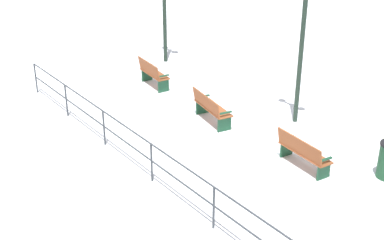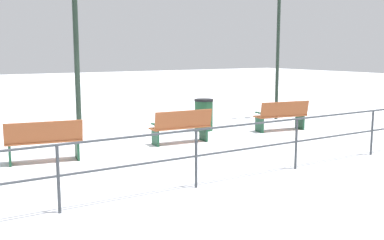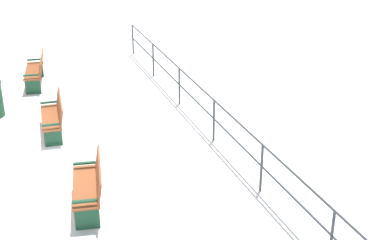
{
  "view_description": "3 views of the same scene",
  "coord_description": "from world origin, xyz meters",
  "px_view_note": "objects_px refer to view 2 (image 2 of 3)",
  "views": [
    {
      "loc": [
        -9.68,
        -9.94,
        7.16
      ],
      "look_at": [
        -2.03,
        0.3,
        1.16
      ],
      "focal_mm": 50.87,
      "sensor_mm": 36.0,
      "label": 1
    },
    {
      "loc": [
        -10.13,
        4.26,
        2.42
      ],
      "look_at": [
        -2.22,
        -0.72,
        1.0
      ],
      "focal_mm": 42.77,
      "sensor_mm": 36.0,
      "label": 2
    },
    {
      "loc": [
        1.18,
        10.84,
        5.92
      ],
      "look_at": [
        -2.5,
        1.16,
        1.2
      ],
      "focal_mm": 51.25,
      "sensor_mm": 36.0,
      "label": 3
    }
  ],
  "objects_px": {
    "bench_second": "(181,126)",
    "bench_third": "(44,141)",
    "lamppost_middle": "(76,28)",
    "trash_bin": "(204,115)",
    "lamppost_near": "(278,31)",
    "bench_nearest": "(282,115)"
  },
  "relations": [
    {
      "from": "bench_nearest",
      "to": "bench_second",
      "type": "distance_m",
      "value": 3.57
    },
    {
      "from": "bench_nearest",
      "to": "trash_bin",
      "type": "height_order",
      "value": "trash_bin"
    },
    {
      "from": "bench_nearest",
      "to": "trash_bin",
      "type": "relative_size",
      "value": 1.79
    },
    {
      "from": "lamppost_near",
      "to": "bench_nearest",
      "type": "bearing_deg",
      "value": 141.28
    },
    {
      "from": "lamppost_middle",
      "to": "bench_nearest",
      "type": "bearing_deg",
      "value": -108.87
    },
    {
      "from": "bench_second",
      "to": "lamppost_middle",
      "type": "distance_m",
      "value": 3.83
    },
    {
      "from": "bench_third",
      "to": "lamppost_near",
      "type": "xyz_separation_m",
      "value": [
        2.14,
        -8.69,
        2.59
      ]
    },
    {
      "from": "lamppost_middle",
      "to": "trash_bin",
      "type": "bearing_deg",
      "value": -98.9
    },
    {
      "from": "bench_nearest",
      "to": "bench_third",
      "type": "bearing_deg",
      "value": 101.43
    },
    {
      "from": "bench_second",
      "to": "bench_third",
      "type": "distance_m",
      "value": 3.58
    },
    {
      "from": "bench_third",
      "to": "lamppost_middle",
      "type": "height_order",
      "value": "lamppost_middle"
    },
    {
      "from": "bench_second",
      "to": "bench_third",
      "type": "bearing_deg",
      "value": 97.96
    },
    {
      "from": "bench_third",
      "to": "lamppost_middle",
      "type": "distance_m",
      "value": 3.63
    },
    {
      "from": "bench_second",
      "to": "bench_third",
      "type": "height_order",
      "value": "bench_third"
    },
    {
      "from": "bench_nearest",
      "to": "bench_second",
      "type": "relative_size",
      "value": 1.04
    },
    {
      "from": "bench_third",
      "to": "lamppost_near",
      "type": "height_order",
      "value": "lamppost_near"
    },
    {
      "from": "lamppost_near",
      "to": "trash_bin",
      "type": "relative_size",
      "value": 4.66
    },
    {
      "from": "bench_nearest",
      "to": "trash_bin",
      "type": "xyz_separation_m",
      "value": [
        1.35,
        1.94,
        0.0
      ]
    },
    {
      "from": "bench_second",
      "to": "trash_bin",
      "type": "xyz_separation_m",
      "value": [
        1.38,
        -1.62,
        0.02
      ]
    },
    {
      "from": "lamppost_near",
      "to": "trash_bin",
      "type": "height_order",
      "value": "lamppost_near"
    },
    {
      "from": "bench_third",
      "to": "trash_bin",
      "type": "relative_size",
      "value": 1.75
    },
    {
      "from": "lamppost_middle",
      "to": "bench_second",
      "type": "bearing_deg",
      "value": -133.27
    }
  ]
}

